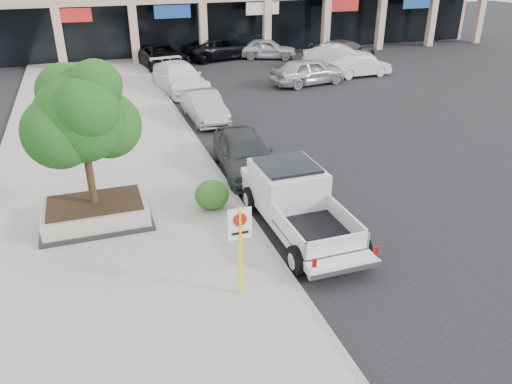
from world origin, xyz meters
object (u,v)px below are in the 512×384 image
curb_car_b (204,106)px  lot_car_d (221,48)px  lot_car_f (340,58)px  lot_car_a (308,71)px  planter_tree (86,116)px  curb_car_c (180,78)px  curb_car_d (162,56)px  pickup_truck (301,205)px  lot_car_b (360,66)px  no_parking_sign (240,240)px  lot_car_c (344,52)px  lot_car_e (267,49)px  curb_car_a (244,153)px  planter (96,212)px

curb_car_b → lot_car_d: 15.27m
lot_car_f → lot_car_a: bearing=150.6°
planter_tree → lot_car_f: size_ratio=0.79×
curb_car_c → curb_car_d: bearing=81.9°
planter_tree → pickup_truck: planter_tree is taller
lot_car_b → lot_car_f: bearing=5.6°
no_parking_sign → pickup_truck: 3.60m
lot_car_c → lot_car_e: lot_car_c is taller
lot_car_f → lot_car_d: bearing=68.0°
curb_car_b → lot_car_c: (12.96, 10.09, 0.13)m
curb_car_a → lot_car_b: curb_car_a is taller
no_parking_sign → lot_car_e: size_ratio=0.52×
no_parking_sign → lot_car_a: (10.24, 18.84, -0.82)m
curb_car_c → curb_car_d: 6.79m
curb_car_a → lot_car_c: lot_car_c is taller
planter_tree → curb_car_b: 10.83m
curb_car_b → no_parking_sign: bearing=-101.7°
planter_tree → lot_car_a: planter_tree is taller
curb_car_b → curb_car_d: 12.64m
no_parking_sign → curb_car_c: no_parking_sign is taller
lot_car_a → lot_car_e: (0.44, 8.51, -0.06)m
planter_tree → lot_car_d: 25.73m
curb_car_a → lot_car_f: lot_car_f is taller
curb_car_a → curb_car_b: 6.68m
planter_tree → lot_car_e: size_ratio=0.90×
pickup_truck → lot_car_c: size_ratio=1.00×
lot_car_b → lot_car_e: bearing=23.2°
pickup_truck → curb_car_a: bearing=91.9°
pickup_truck → lot_car_c: bearing=58.7°
curb_car_c → lot_car_e: 11.25m
curb_car_b → lot_car_a: (7.76, 4.99, 0.11)m
curb_car_d → lot_car_a: bearing=-51.8°
curb_car_a → lot_car_e: curb_car_a is taller
lot_car_c → lot_car_b: bearing=141.4°
lot_car_b → lot_car_e: 8.44m
curb_car_d → lot_car_a: 10.87m
planter_tree → lot_car_c: 26.61m
lot_car_d → lot_car_e: size_ratio=1.31×
lot_car_f → pickup_truck: bearing=170.6°
lot_car_d → lot_car_e: (3.39, -1.00, -0.05)m
curb_car_b → lot_car_a: lot_car_a is taller
no_parking_sign → lot_car_b: size_ratio=0.56×
lot_car_b → lot_car_c: bearing=-16.9°
planter_tree → curb_car_d: size_ratio=0.67×
curb_car_d → curb_car_c: bearing=-97.8°
lot_car_d → curb_car_a: bearing=154.0°
no_parking_sign → curb_car_b: size_ratio=0.54×
lot_car_c → lot_car_d: lot_car_c is taller
planter → lot_car_f: 24.36m
no_parking_sign → planter: bearing=123.0°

